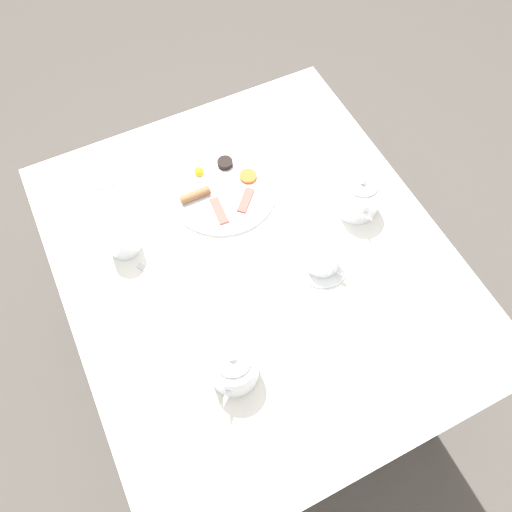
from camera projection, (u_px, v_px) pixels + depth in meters
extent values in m
plane|color=#4C4742|center=(256.00, 351.00, 2.00)|extent=(8.00, 8.00, 0.00)
cube|color=silver|center=(256.00, 262.00, 1.33)|extent=(0.99, 1.15, 0.03)
cylinder|color=brown|center=(459.00, 400.00, 1.54)|extent=(0.04, 0.04, 0.75)
cylinder|color=brown|center=(82.00, 245.00, 1.80)|extent=(0.04, 0.04, 0.75)
cylinder|color=brown|center=(298.00, 160.00, 1.99)|extent=(0.04, 0.04, 0.75)
cylinder|color=white|center=(222.00, 189.00, 1.42)|extent=(0.31, 0.31, 0.01)
cylinder|color=white|center=(199.00, 174.00, 1.44)|extent=(0.06, 0.06, 0.00)
sphere|color=yellow|center=(199.00, 172.00, 1.43)|extent=(0.03, 0.03, 0.03)
cylinder|color=brown|center=(195.00, 195.00, 1.39)|extent=(0.09, 0.03, 0.03)
cube|color=#B74C42|center=(219.00, 211.00, 1.37)|extent=(0.03, 0.09, 0.01)
cube|color=#B74C42|center=(246.00, 200.00, 1.39)|extent=(0.08, 0.08, 0.01)
cylinder|color=#D16023|center=(248.00, 176.00, 1.43)|extent=(0.05, 0.05, 0.01)
cylinder|color=black|center=(225.00, 163.00, 1.45)|extent=(0.04, 0.04, 0.02)
cylinder|color=white|center=(234.00, 367.00, 1.13)|extent=(0.12, 0.12, 0.11)
cylinder|color=white|center=(233.00, 359.00, 1.08)|extent=(0.08, 0.08, 0.01)
sphere|color=white|center=(233.00, 357.00, 1.07)|extent=(0.02, 0.02, 0.02)
cone|color=white|center=(226.00, 398.00, 1.08)|extent=(0.05, 0.06, 0.05)
torus|color=white|center=(240.00, 341.00, 1.16)|extent=(0.06, 0.07, 0.08)
cylinder|color=white|center=(359.00, 197.00, 1.35)|extent=(0.12, 0.12, 0.11)
cylinder|color=white|center=(363.00, 184.00, 1.30)|extent=(0.08, 0.08, 0.01)
sphere|color=white|center=(364.00, 181.00, 1.29)|extent=(0.02, 0.02, 0.02)
cone|color=white|center=(368.00, 217.00, 1.31)|extent=(0.03, 0.06, 0.05)
torus|color=white|center=(352.00, 179.00, 1.38)|extent=(0.03, 0.08, 0.08)
cylinder|color=white|center=(321.00, 264.00, 1.31)|extent=(0.14, 0.14, 0.01)
cylinder|color=white|center=(323.00, 257.00, 1.28)|extent=(0.09, 0.09, 0.06)
cylinder|color=brown|center=(323.00, 259.00, 1.28)|extent=(0.08, 0.08, 0.05)
torus|color=white|center=(338.00, 269.00, 1.26)|extent=(0.02, 0.05, 0.05)
cylinder|color=white|center=(121.00, 236.00, 1.28)|extent=(0.08, 0.08, 0.12)
cube|color=white|center=(431.00, 322.00, 1.23)|extent=(0.18, 0.21, 0.01)
cube|color=silver|center=(357.00, 412.00, 1.13)|extent=(0.01, 0.17, 0.00)
cube|color=silver|center=(115.00, 182.00, 1.44)|extent=(0.22, 0.03, 0.00)
cube|color=silver|center=(162.00, 279.00, 1.29)|extent=(0.10, 0.14, 0.00)
cube|color=silver|center=(322.00, 336.00, 1.21)|extent=(0.07, 0.16, 0.00)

